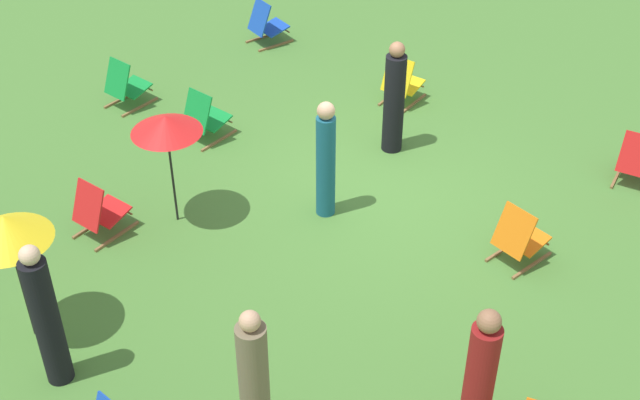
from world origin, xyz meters
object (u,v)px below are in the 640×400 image
at_px(deckchair_2, 99,211).
at_px(person_1, 394,100).
at_px(deckchair_8, 205,118).
at_px(deckchair_10, 126,85).
at_px(person_4, 326,161).
at_px(umbrella_0, 166,124).
at_px(person_2, 254,383).
at_px(deckchair_11, 519,238).
at_px(deckchair_9, 266,25).
at_px(deckchair_0, 637,160).
at_px(person_3, 479,386).
at_px(person_0, 46,319).
at_px(deckchair_4, 402,82).
at_px(umbrella_2, 6,228).

height_order(deckchair_2, person_1, person_1).
height_order(deckchair_8, deckchair_10, same).
bearing_deg(deckchair_8, person_4, 173.66).
relative_size(deckchair_10, umbrella_0, 0.51).
bearing_deg(person_2, deckchair_11, 10.87).
height_order(deckchair_9, deckchair_11, same).
xyz_separation_m(deckchair_9, deckchair_10, (0.32, 3.13, 0.00)).
height_order(deckchair_0, deckchair_9, same).
distance_m(deckchair_0, deckchair_11, 2.65).
xyz_separation_m(deckchair_0, deckchair_11, (0.51, 2.60, 0.00)).
relative_size(deckchair_10, person_3, 0.44).
xyz_separation_m(deckchair_9, person_2, (-5.80, 6.87, 0.48)).
relative_size(deckchair_9, person_2, 0.48).
height_order(deckchair_11, person_4, person_4).
bearing_deg(person_3, person_0, 13.57).
distance_m(person_2, person_4, 3.89).
bearing_deg(deckchair_4, deckchair_8, 56.01).
height_order(deckchair_0, person_1, person_1).
bearing_deg(person_3, deckchair_2, -12.43).
height_order(deckchair_0, person_2, person_2).
bearing_deg(person_4, deckchair_4, 63.15).
bearing_deg(deckchair_0, umbrella_0, 36.66).
height_order(person_0, person_3, person_3).
distance_m(deckchair_2, umbrella_0, 1.53).
height_order(deckchair_4, person_0, person_0).
relative_size(deckchair_4, person_1, 0.47).
xyz_separation_m(deckchair_4, person_1, (-0.66, 1.25, 0.48)).
xyz_separation_m(deckchair_11, umbrella_2, (3.80, 4.62, 1.19)).
xyz_separation_m(deckchair_4, deckchair_11, (-3.40, 2.43, 0.00)).
distance_m(deckchair_0, deckchair_2, 7.52).
bearing_deg(person_2, deckchair_4, 43.08).
xyz_separation_m(deckchair_0, person_0, (3.53, 7.46, 0.52)).
bearing_deg(person_2, umbrella_2, 120.09).
relative_size(person_3, person_4, 1.08).
distance_m(deckchair_9, person_3, 9.42).
bearing_deg(deckchair_2, person_0, 128.01).
bearing_deg(umbrella_2, umbrella_0, -84.59).
relative_size(deckchair_8, person_1, 0.47).
xyz_separation_m(deckchair_2, deckchair_10, (2.27, -2.49, 0.00)).
relative_size(umbrella_2, person_2, 0.97).
xyz_separation_m(deckchair_4, person_3, (-4.39, 5.32, 0.53)).
bearing_deg(person_3, deckchair_9, -49.19).
bearing_deg(person_4, deckchair_11, -26.57).
bearing_deg(deckchair_11, deckchair_8, 15.62).
relative_size(deckchair_0, deckchair_11, 0.99).
distance_m(umbrella_0, person_4, 2.13).
relative_size(umbrella_2, person_1, 0.97).
bearing_deg(umbrella_0, deckchair_0, -134.22).
bearing_deg(person_1, person_4, -143.51).
bearing_deg(deckchair_0, deckchair_11, 69.75).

